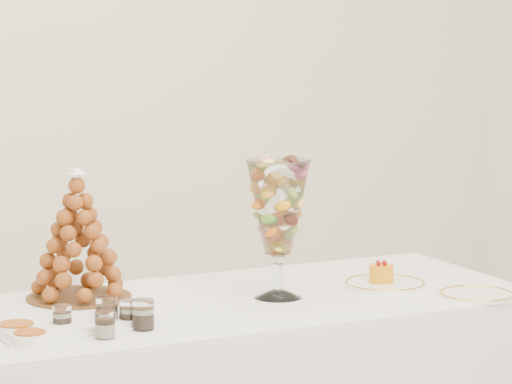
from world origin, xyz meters
TOP-DOWN VIEW (x-y plane):
  - lace_tray at (-0.37, 0.36)m, footprint 0.61×0.47m
  - macaron_vase at (0.14, 0.27)m, footprint 0.17×0.17m
  - cake_plate at (0.48, 0.24)m, footprint 0.24×0.24m
  - spare_plate at (0.63, 0.01)m, footprint 0.21×0.21m
  - verrine_a at (-0.51, 0.21)m, footprint 0.05×0.05m
  - verrine_b at (-0.40, 0.19)m, footprint 0.06×0.06m
  - verrine_c at (-0.35, 0.17)m, footprint 0.06×0.06m
  - verrine_d at (-0.45, 0.09)m, footprint 0.06×0.06m
  - verrine_e at (-0.33, 0.13)m, footprint 0.06×0.06m
  - ramekin_back at (-0.63, 0.21)m, footprint 0.09×0.09m
  - ramekin_front at (-0.62, 0.13)m, footprint 0.08×0.08m
  - croquembouche at (-0.38, 0.44)m, footprint 0.28×0.28m
  - mousse_cake at (0.47, 0.25)m, footprint 0.07×0.07m

SIDE VIEW (x-z plane):
  - spare_plate at x=0.63m, z-range 0.68..0.69m
  - cake_plate at x=0.48m, z-range 0.68..0.69m
  - lace_tray at x=-0.37m, z-range 0.68..0.70m
  - ramekin_front at x=-0.62m, z-range 0.68..0.71m
  - ramekin_back at x=-0.63m, z-range 0.68..0.71m
  - verrine_a at x=-0.51m, z-range 0.68..0.75m
  - verrine_d at x=-0.45m, z-range 0.68..0.75m
  - verrine_c at x=-0.35m, z-range 0.68..0.75m
  - mousse_cake at x=0.47m, z-range 0.69..0.75m
  - verrine_e at x=-0.33m, z-range 0.68..0.76m
  - verrine_b at x=-0.40m, z-range 0.68..0.76m
  - croquembouche at x=-0.38m, z-range 0.70..1.05m
  - macaron_vase at x=0.14m, z-range 0.74..1.12m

